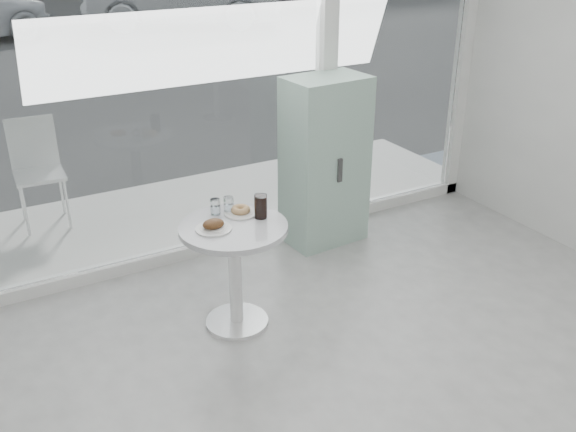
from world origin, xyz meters
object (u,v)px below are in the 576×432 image
water_tumbler_a (215,208)px  cola_glass (261,207)px  plate_fritter (214,226)px  plate_donut (241,211)px  patio_chair (37,165)px  main_table (234,255)px  mint_cabinet (325,162)px  water_tumbler_b (229,206)px

water_tumbler_a → cola_glass: cola_glass is taller
plate_fritter → plate_donut: (0.25, 0.13, -0.01)m
plate_fritter → cola_glass: cola_glass is taller
plate_donut → cola_glass: cola_glass is taller
patio_chair → plate_fritter: bearing=-69.3°
main_table → plate_fritter: 0.28m
cola_glass → water_tumbler_a: bearing=140.6°
patio_chair → water_tumbler_a: patio_chair is taller
patio_chair → plate_donut: 2.38m
cola_glass → patio_chair: bearing=115.2°
cola_glass → main_table: bearing=-175.4°
mint_cabinet → cola_glass: 1.31m
main_table → patio_chair: 2.45m
patio_chair → mint_cabinet: bearing=-31.9°
mint_cabinet → plate_fritter: 1.60m
plate_donut → water_tumbler_a: bearing=151.7°
plate_fritter → water_tumbler_b: water_tumbler_b is taller
cola_glass → mint_cabinet: bearing=38.5°
main_table → water_tumbler_b: water_tumbler_b is taller
plate_fritter → plate_donut: bearing=27.3°
main_table → patio_chair: patio_chair is taller
cola_glass → plate_donut: bearing=128.0°
main_table → water_tumbler_b: 0.34m
main_table → plate_donut: bearing=48.6°
main_table → cola_glass: bearing=4.6°
plate_donut → water_tumbler_a: (-0.15, 0.08, 0.03)m
patio_chair → plate_donut: bearing=-62.5°
mint_cabinet → main_table: bearing=-150.0°
water_tumbler_a → cola_glass: (0.24, -0.20, 0.03)m
mint_cabinet → plate_donut: 1.31m
mint_cabinet → water_tumbler_b: mint_cabinet is taller
water_tumbler_a → main_table: bearing=-82.1°
cola_glass → plate_fritter: bearing=-178.1°
water_tumbler_a → patio_chair: bearing=111.8°
mint_cabinet → plate_donut: (-1.11, -0.69, 0.07)m
main_table → mint_cabinet: mint_cabinet is taller
water_tumbler_a → water_tumbler_b: size_ratio=0.99×
main_table → plate_fritter: (-0.13, 0.01, 0.25)m
mint_cabinet → plate_fritter: size_ratio=6.06×
plate_fritter → water_tumbler_b: bearing=45.1°
main_table → water_tumbler_a: 0.35m
main_table → plate_fritter: bearing=177.7°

